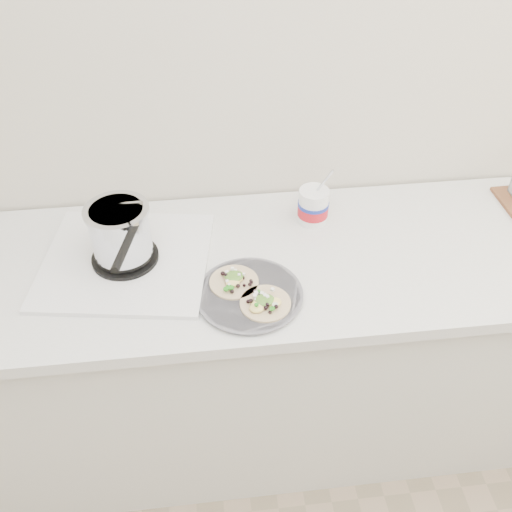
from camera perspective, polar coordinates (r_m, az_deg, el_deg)
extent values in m
cube|color=beige|center=(1.75, 3.45, 16.86)|extent=(3.50, 0.05, 2.60)
cube|color=silver|center=(2.06, 3.81, -9.41)|extent=(2.40, 0.62, 0.86)
cube|color=silver|center=(1.72, 4.58, -0.45)|extent=(2.44, 0.66, 0.04)
cube|color=silver|center=(1.72, -12.87, -0.44)|extent=(0.54, 0.51, 0.01)
cylinder|color=black|center=(1.71, -12.93, -0.11)|extent=(0.19, 0.19, 0.01)
torus|color=black|center=(1.70, -13.01, 0.27)|extent=(0.17, 0.17, 0.02)
cylinder|color=silver|center=(1.65, -13.44, 2.47)|extent=(0.17, 0.17, 0.15)
cylinder|color=slate|center=(1.57, -0.66, -3.93)|extent=(0.28, 0.28, 0.01)
cylinder|color=slate|center=(1.57, -0.66, -3.80)|extent=(0.30, 0.30, 0.00)
cylinder|color=white|center=(1.81, 5.75, 5.01)|extent=(0.09, 0.09, 0.12)
cylinder|color=red|center=(1.82, 5.72, 4.76)|extent=(0.10, 0.10, 0.04)
cylinder|color=#192D99|center=(1.81, 5.76, 5.23)|extent=(0.10, 0.10, 0.01)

